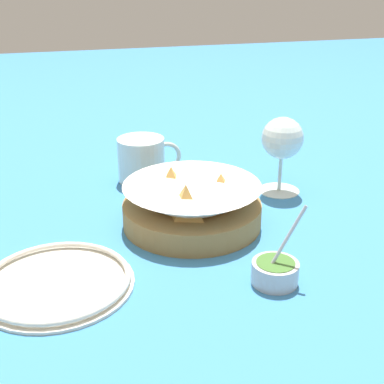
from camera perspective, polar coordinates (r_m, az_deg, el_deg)
name	(u,v)px	position (r m, az deg, el deg)	size (l,w,h in m)	color
ground_plane	(208,228)	(0.91, 1.71, -3.84)	(4.00, 4.00, 0.00)	teal
food_basket	(192,206)	(0.90, 0.00, -1.50)	(0.24, 0.24, 0.10)	olive
sauce_cup	(275,271)	(0.76, 8.86, -8.33)	(0.07, 0.07, 0.12)	#B7B7BC
wine_glass	(282,141)	(1.03, 9.61, 5.39)	(0.08, 0.08, 0.15)	silver
beer_mug	(142,161)	(1.09, -5.35, 3.29)	(0.13, 0.09, 0.09)	silver
side_plate	(57,282)	(0.77, -14.25, -9.24)	(0.22, 0.22, 0.01)	silver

